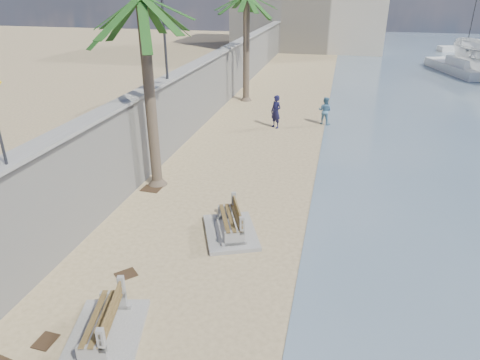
{
  "coord_description": "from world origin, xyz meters",
  "views": [
    {
      "loc": [
        2.67,
        -6.49,
        7.57
      ],
      "look_at": [
        -0.5,
        7.0,
        1.2
      ],
      "focal_mm": 32.0,
      "sensor_mm": 36.0,
      "label": 1
    }
  ],
  "objects_px": {
    "yacht_far": "(457,69)",
    "sailboat_west": "(466,48)",
    "bench_near": "(104,324)",
    "person_b": "(325,109)",
    "palm_mid": "(141,1)",
    "person_a": "(276,109)",
    "bench_far": "(231,222)"
  },
  "relations": [
    {
      "from": "palm_mid",
      "to": "person_b",
      "type": "distance_m",
      "value": 13.39
    },
    {
      "from": "yacht_far",
      "to": "sailboat_west",
      "type": "relative_size",
      "value": 0.78
    },
    {
      "from": "bench_near",
      "to": "yacht_far",
      "type": "bearing_deg",
      "value": 67.87
    },
    {
      "from": "palm_mid",
      "to": "sailboat_west",
      "type": "xyz_separation_m",
      "value": [
        21.64,
        44.6,
        -6.69
      ]
    },
    {
      "from": "sailboat_west",
      "to": "bench_far",
      "type": "bearing_deg",
      "value": -110.41
    },
    {
      "from": "palm_mid",
      "to": "person_a",
      "type": "height_order",
      "value": "palm_mid"
    },
    {
      "from": "palm_mid",
      "to": "person_b",
      "type": "relative_size",
      "value": 4.5
    },
    {
      "from": "palm_mid",
      "to": "yacht_far",
      "type": "relative_size",
      "value": 0.93
    },
    {
      "from": "bench_near",
      "to": "bench_far",
      "type": "distance_m",
      "value": 5.41
    },
    {
      "from": "yacht_far",
      "to": "sailboat_west",
      "type": "xyz_separation_m",
      "value": [
        4.17,
        15.25,
        0.01
      ]
    },
    {
      "from": "bench_near",
      "to": "sailboat_west",
      "type": "relative_size",
      "value": 0.25
    },
    {
      "from": "palm_mid",
      "to": "person_b",
      "type": "xyz_separation_m",
      "value": [
        6.25,
        10.12,
        -6.15
      ]
    },
    {
      "from": "person_a",
      "to": "yacht_far",
      "type": "xyz_separation_m",
      "value": [
        13.91,
        20.58,
        -0.73
      ]
    },
    {
      "from": "bench_near",
      "to": "yacht_far",
      "type": "distance_m",
      "value": 40.51
    },
    {
      "from": "person_b",
      "to": "sailboat_west",
      "type": "distance_m",
      "value": 37.76
    },
    {
      "from": "person_a",
      "to": "person_b",
      "type": "relative_size",
      "value": 1.2
    },
    {
      "from": "yacht_far",
      "to": "sailboat_west",
      "type": "distance_m",
      "value": 15.81
    },
    {
      "from": "bench_far",
      "to": "palm_mid",
      "type": "height_order",
      "value": "palm_mid"
    },
    {
      "from": "person_b",
      "to": "palm_mid",
      "type": "bearing_deg",
      "value": 73.74
    },
    {
      "from": "bench_far",
      "to": "yacht_far",
      "type": "relative_size",
      "value": 0.33
    },
    {
      "from": "bench_near",
      "to": "person_a",
      "type": "xyz_separation_m",
      "value": [
        1.35,
        16.95,
        0.64
      ]
    },
    {
      "from": "bench_near",
      "to": "person_b",
      "type": "relative_size",
      "value": 1.52
    },
    {
      "from": "bench_near",
      "to": "person_b",
      "type": "xyz_separation_m",
      "value": [
        4.05,
        18.3,
        0.46
      ]
    },
    {
      "from": "bench_near",
      "to": "sailboat_west",
      "type": "xyz_separation_m",
      "value": [
        19.43,
        52.78,
        -0.08
      ]
    },
    {
      "from": "person_b",
      "to": "yacht_far",
      "type": "bearing_deg",
      "value": -104.82
    },
    {
      "from": "bench_near",
      "to": "person_a",
      "type": "height_order",
      "value": "person_a"
    },
    {
      "from": "person_b",
      "to": "sailboat_west",
      "type": "height_order",
      "value": "sailboat_west"
    },
    {
      "from": "palm_mid",
      "to": "bench_far",
      "type": "bearing_deg",
      "value": -37.91
    },
    {
      "from": "person_a",
      "to": "person_b",
      "type": "height_order",
      "value": "person_a"
    },
    {
      "from": "bench_near",
      "to": "person_b",
      "type": "bearing_deg",
      "value": 77.53
    },
    {
      "from": "person_b",
      "to": "sailboat_west",
      "type": "xyz_separation_m",
      "value": [
        15.39,
        34.48,
        -0.54
      ]
    },
    {
      "from": "bench_far",
      "to": "person_b",
      "type": "bearing_deg",
      "value": 79.91
    }
  ]
}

